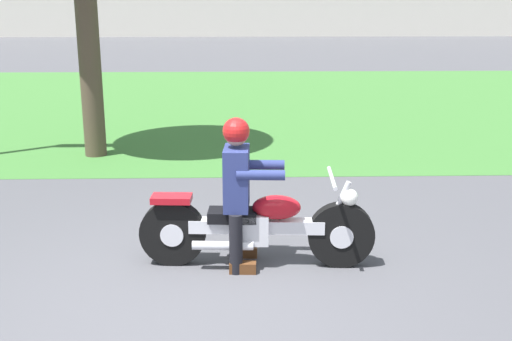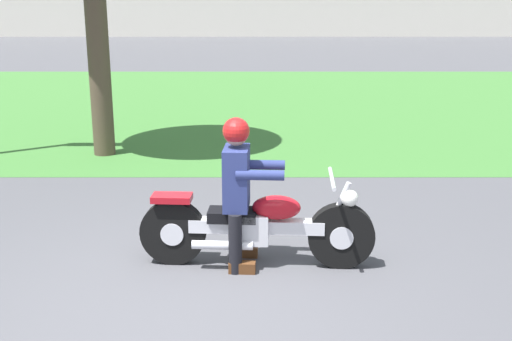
# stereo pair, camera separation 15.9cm
# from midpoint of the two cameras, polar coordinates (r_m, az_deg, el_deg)

# --- Properties ---
(ground) EXTENTS (120.00, 120.00, 0.00)m
(ground) POSITION_cam_midpoint_polar(r_m,az_deg,el_deg) (5.14, -6.92, -12.72)
(ground) COLOR #4C4C51
(grass_verge) EXTENTS (60.00, 12.00, 0.01)m
(grass_verge) POSITION_cam_midpoint_polar(r_m,az_deg,el_deg) (14.53, -3.53, 6.02)
(grass_verge) COLOR #3D7533
(grass_verge) RESTS_ON ground
(motorcycle_lead) EXTENTS (2.15, 0.66, 0.86)m
(motorcycle_lead) POSITION_cam_midpoint_polar(r_m,az_deg,el_deg) (5.81, -0.66, -5.03)
(motorcycle_lead) COLOR black
(motorcycle_lead) RESTS_ON ground
(rider_lead) EXTENTS (0.56, 0.48, 1.38)m
(rider_lead) POSITION_cam_midpoint_polar(r_m,az_deg,el_deg) (5.69, -2.37, -0.98)
(rider_lead) COLOR black
(rider_lead) RESTS_ON ground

